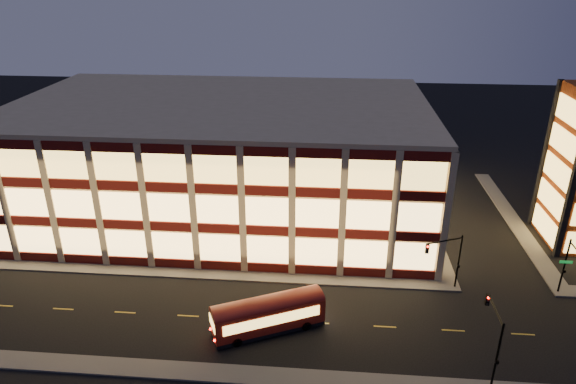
{
  "coord_description": "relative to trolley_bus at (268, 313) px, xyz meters",
  "views": [
    {
      "loc": [
        10.53,
        -43.71,
        29.67
      ],
      "look_at": [
        6.06,
        8.0,
        6.66
      ],
      "focal_mm": 32.0,
      "sensor_mm": 36.0,
      "label": 1
    }
  ],
  "objects": [
    {
      "name": "traffic_signal_far",
      "position": [
        16.57,
        7.58,
        2.26
      ],
      "size": [
        3.79,
        1.87,
        6.0
      ],
      "color": "black",
      "rests_on": "ground"
    },
    {
      "name": "office_building",
      "position": [
        -8.55,
        24.26,
        5.4
      ],
      "size": [
        50.45,
        30.45,
        14.5
      ],
      "color": "tan",
      "rests_on": "ground"
    },
    {
      "name": "sidewalk_office_east",
      "position": [
        17.36,
        24.35,
        -1.78
      ],
      "size": [
        2.0,
        30.0,
        0.15
      ],
      "primitive_type": "cube",
      "color": "#514F4C",
      "rests_on": "ground"
    },
    {
      "name": "trolley_bus",
      "position": [
        0.0,
        0.0,
        0.0
      ],
      "size": [
        9.98,
        6.4,
        3.34
      ],
      "rotation": [
        0.0,
        0.0,
        0.44
      ],
      "color": "maroon",
      "rests_on": "ground"
    },
    {
      "name": "sidewalk_tower_west",
      "position": [
        28.36,
        24.35,
        -1.78
      ],
      "size": [
        2.0,
        30.0,
        0.15
      ],
      "primitive_type": "cube",
      "color": "#514F4C",
      "rests_on": "ground"
    },
    {
      "name": "traffic_signal_right",
      "position": [
        27.86,
        6.72,
        2.25
      ],
      "size": [
        1.2,
        4.37,
        6.0
      ],
      "color": "black",
      "rests_on": "ground"
    },
    {
      "name": "ground",
      "position": [
        -5.64,
        7.35,
        -1.85
      ],
      "size": [
        200.0,
        200.0,
        0.0
      ],
      "primitive_type": "plane",
      "color": "black",
      "rests_on": "ground"
    },
    {
      "name": "sidewalk_office_south",
      "position": [
        -8.64,
        8.35,
        -1.78
      ],
      "size": [
        54.0,
        2.0,
        0.15
      ],
      "primitive_type": "cube",
      "color": "#514F4C",
      "rests_on": "ground"
    },
    {
      "name": "traffic_signal_near",
      "position": [
        17.86,
        -3.68,
        2.28
      ],
      "size": [
        0.32,
        4.45,
        6.0
      ],
      "color": "black",
      "rests_on": "ground"
    },
    {
      "name": "sidewalk_near",
      "position": [
        -5.64,
        -5.65,
        -1.78
      ],
      "size": [
        100.0,
        2.0,
        0.15
      ],
      "primitive_type": "cube",
      "color": "#514F4C",
      "rests_on": "ground"
    }
  ]
}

